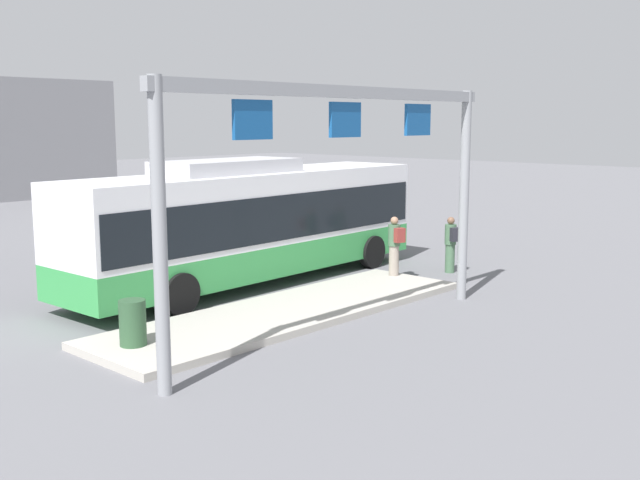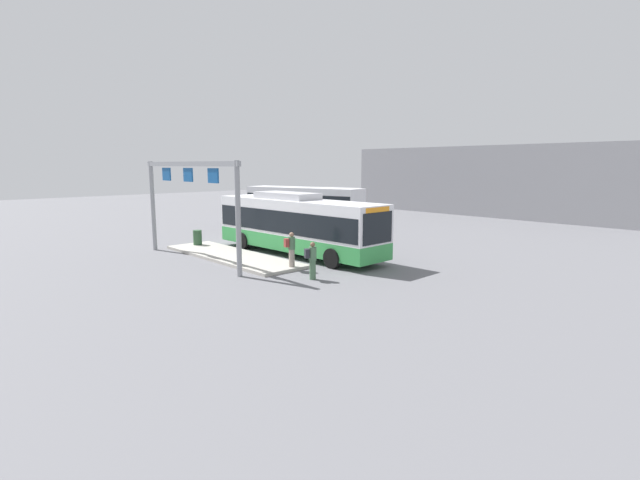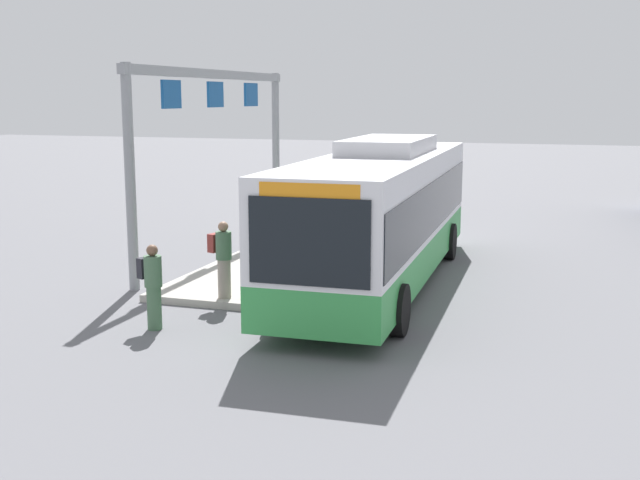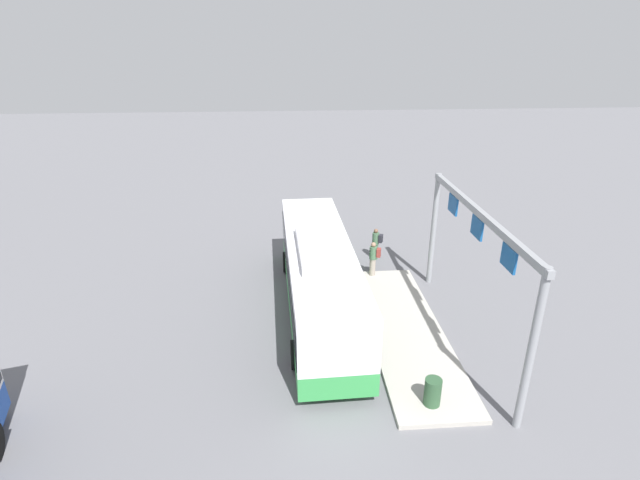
# 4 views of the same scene
# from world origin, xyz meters

# --- Properties ---
(ground_plane) EXTENTS (120.00, 120.00, 0.00)m
(ground_plane) POSITION_xyz_m (0.00, 0.00, 0.00)
(ground_plane) COLOR slate
(platform_curb) EXTENTS (10.00, 2.80, 0.16)m
(platform_curb) POSITION_xyz_m (-1.76, -3.22, 0.08)
(platform_curb) COLOR #B2ADA3
(platform_curb) RESTS_ON ground
(bus_main) EXTENTS (11.55, 2.96, 3.46)m
(bus_main) POSITION_xyz_m (-0.01, -0.00, 1.81)
(bus_main) COLOR green
(bus_main) RESTS_ON ground
(person_boarding) EXTENTS (0.50, 0.60, 1.67)m
(person_boarding) POSITION_xyz_m (4.94, -3.28, 0.89)
(person_boarding) COLOR #476B4C
(person_boarding) RESTS_ON ground
(person_waiting_near) EXTENTS (0.45, 0.59, 1.67)m
(person_waiting_near) POSITION_xyz_m (2.86, -2.77, 1.05)
(person_waiting_near) COLOR gray
(person_waiting_near) RESTS_ON platform_curb
(platform_sign_gantry) EXTENTS (9.51, 0.24, 5.20)m
(platform_sign_gantry) POSITION_xyz_m (-2.27, -5.31, 3.77)
(platform_sign_gantry) COLOR gray
(platform_sign_gantry) RESTS_ON ground
(trash_bin) EXTENTS (0.52, 0.52, 0.90)m
(trash_bin) POSITION_xyz_m (-5.90, -3.02, 0.61)
(trash_bin) COLOR #2D5133
(trash_bin) RESTS_ON platform_curb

